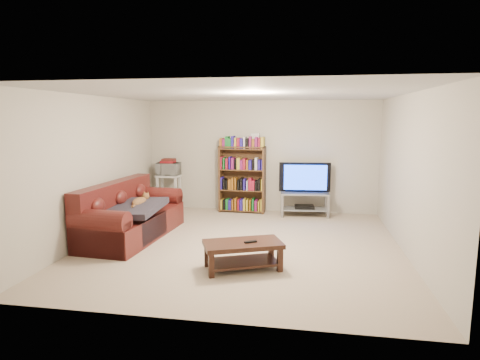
% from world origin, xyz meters
% --- Properties ---
extents(floor, '(5.00, 5.00, 0.00)m').
position_xyz_m(floor, '(0.00, 0.00, 0.00)').
color(floor, '#C5AE92').
rests_on(floor, ground).
extents(ceiling, '(5.00, 5.00, 0.00)m').
position_xyz_m(ceiling, '(0.00, 0.00, 2.40)').
color(ceiling, white).
rests_on(ceiling, ground).
extents(wall_back, '(5.00, 0.00, 5.00)m').
position_xyz_m(wall_back, '(0.00, 2.50, 1.20)').
color(wall_back, beige).
rests_on(wall_back, ground).
extents(wall_front, '(5.00, 0.00, 5.00)m').
position_xyz_m(wall_front, '(0.00, -2.50, 1.20)').
color(wall_front, beige).
rests_on(wall_front, ground).
extents(wall_left, '(0.00, 5.00, 5.00)m').
position_xyz_m(wall_left, '(-2.50, 0.00, 1.20)').
color(wall_left, beige).
rests_on(wall_left, ground).
extents(wall_right, '(0.00, 5.00, 5.00)m').
position_xyz_m(wall_right, '(2.50, 0.00, 1.20)').
color(wall_right, beige).
rests_on(wall_right, ground).
extents(sofa, '(1.12, 2.28, 0.95)m').
position_xyz_m(sofa, '(-2.00, 0.12, 0.33)').
color(sofa, '#4E1714').
rests_on(sofa, floor).
extents(blanket, '(0.87, 1.12, 0.19)m').
position_xyz_m(blanket, '(-1.82, -0.04, 0.55)').
color(blanket, '#2B2732').
rests_on(blanket, sofa).
extents(cat, '(0.29, 0.62, 0.18)m').
position_xyz_m(cat, '(-1.81, 0.16, 0.61)').
color(cat, brown).
rests_on(cat, sofa).
extents(coffee_table, '(1.16, 0.88, 0.38)m').
position_xyz_m(coffee_table, '(0.18, -1.03, 0.26)').
color(coffee_table, black).
rests_on(coffee_table, floor).
extents(remote, '(0.17, 0.13, 0.02)m').
position_xyz_m(remote, '(0.29, -1.03, 0.39)').
color(remote, black).
rests_on(remote, coffee_table).
extents(tv_stand, '(1.03, 0.53, 0.50)m').
position_xyz_m(tv_stand, '(0.97, 2.15, 0.34)').
color(tv_stand, '#999EA3').
rests_on(tv_stand, floor).
extents(television, '(1.08, 0.23, 0.62)m').
position_xyz_m(television, '(0.97, 2.15, 0.80)').
color(television, black).
rests_on(television, tv_stand).
extents(dvd_player, '(0.42, 0.31, 0.06)m').
position_xyz_m(dvd_player, '(0.97, 2.15, 0.19)').
color(dvd_player, black).
rests_on(dvd_player, tv_stand).
extents(bookshelf, '(1.01, 0.35, 1.43)m').
position_xyz_m(bookshelf, '(-0.37, 2.29, 0.74)').
color(bookshelf, '#4D311B').
rests_on(bookshelf, floor).
extents(shelf_clutter, '(0.73, 0.23, 0.28)m').
position_xyz_m(shelf_clutter, '(-0.27, 2.30, 1.54)').
color(shelf_clutter, silver).
rests_on(shelf_clutter, bookshelf).
extents(microwave_stand, '(0.50, 0.37, 0.79)m').
position_xyz_m(microwave_stand, '(-2.00, 2.18, 0.51)').
color(microwave_stand, silver).
rests_on(microwave_stand, floor).
extents(microwave, '(0.49, 0.34, 0.27)m').
position_xyz_m(microwave, '(-2.00, 2.18, 0.92)').
color(microwave, silver).
rests_on(microwave, microwave_stand).
extents(game_boxes, '(0.29, 0.26, 0.05)m').
position_xyz_m(game_boxes, '(-2.00, 2.18, 1.08)').
color(game_boxes, maroon).
rests_on(game_boxes, microwave).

